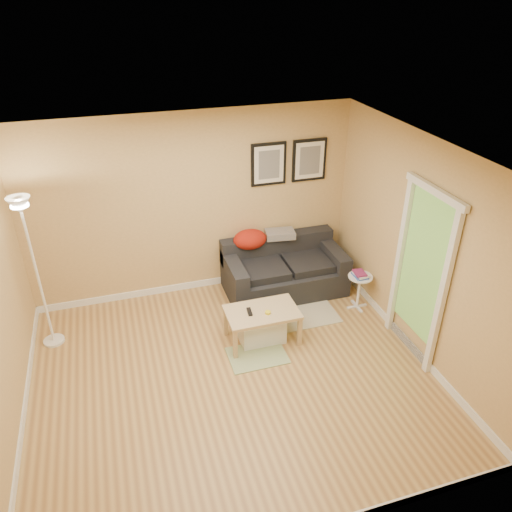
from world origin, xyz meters
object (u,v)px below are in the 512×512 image
at_px(storage_bin, 261,327).
at_px(side_table, 359,292).
at_px(book_stack, 360,274).
at_px(coffee_table, 262,325).
at_px(sofa, 285,268).
at_px(floor_lamp, 38,279).

xyz_separation_m(storage_bin, side_table, (1.49, 0.25, 0.08)).
bearing_deg(book_stack, coffee_table, 179.28).
distance_m(sofa, side_table, 1.10).
bearing_deg(coffee_table, storage_bin, 82.96).
height_order(coffee_table, book_stack, book_stack).
bearing_deg(storage_bin, side_table, 9.66).
relative_size(storage_bin, book_stack, 2.65).
relative_size(sofa, coffee_table, 1.90).
relative_size(side_table, floor_lamp, 0.26).
bearing_deg(side_table, book_stack, -167.43).
xyz_separation_m(book_stack, floor_lamp, (-4.01, 0.46, 0.39)).
xyz_separation_m(coffee_table, floor_lamp, (-2.53, 0.74, 0.71)).
xyz_separation_m(sofa, coffee_table, (-0.66, -1.00, -0.15)).
relative_size(coffee_table, floor_lamp, 0.45).
height_order(sofa, storage_bin, sofa).
xyz_separation_m(coffee_table, side_table, (1.49, 0.28, 0.03)).
bearing_deg(coffee_table, floor_lamp, 147.91).
distance_m(coffee_table, storage_bin, 0.05).
relative_size(storage_bin, floor_lamp, 0.29).
height_order(side_table, book_stack, book_stack).
bearing_deg(storage_bin, book_stack, 9.64).
bearing_deg(side_table, coffee_table, -169.22).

